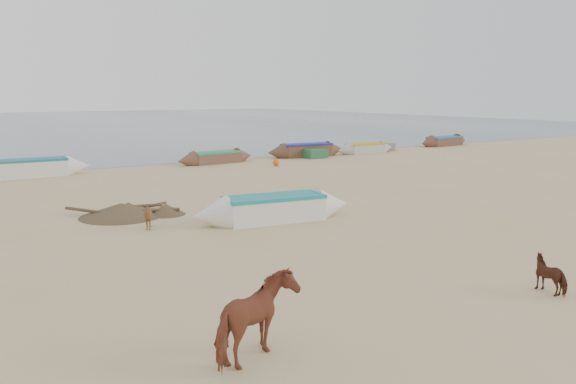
# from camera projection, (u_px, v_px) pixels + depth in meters

# --- Properties ---
(ground) EXTENTS (140.00, 140.00, 0.00)m
(ground) POSITION_uv_depth(u_px,v_px,m) (358.00, 243.00, 17.26)
(ground) COLOR tan
(ground) RESTS_ON ground
(sea) EXTENTS (160.00, 160.00, 0.00)m
(sea) POSITION_uv_depth(u_px,v_px,m) (12.00, 124.00, 85.30)
(sea) COLOR slate
(sea) RESTS_ON ground
(cow_adult) EXTENTS (1.92, 1.48, 1.48)m
(cow_adult) POSITION_uv_depth(u_px,v_px,m) (256.00, 319.00, 9.54)
(cow_adult) COLOR brown
(cow_adult) RESTS_ON ground
(calf_front) EXTENTS (1.08, 1.04, 0.91)m
(calf_front) POSITION_uv_depth(u_px,v_px,m) (148.00, 216.00, 18.90)
(calf_front) COLOR brown
(calf_front) RESTS_ON ground
(calf_right) EXTENTS (0.93, 1.01, 0.83)m
(calf_right) POSITION_uv_depth(u_px,v_px,m) (552.00, 274.00, 12.94)
(calf_right) COLOR #51271A
(calf_right) RESTS_ON ground
(near_canoe) EXTENTS (6.19, 2.21, 0.93)m
(near_canoe) POSITION_uv_depth(u_px,v_px,m) (274.00, 208.00, 20.18)
(near_canoe) COLOR white
(near_canoe) RESTS_ON ground
(debris_pile) EXTENTS (4.07, 4.07, 0.50)m
(debris_pile) POSITION_uv_depth(u_px,v_px,m) (121.00, 210.00, 20.97)
(debris_pile) COLOR brown
(debris_pile) RESTS_ON ground
(waterline_canoes) EXTENTS (58.82, 3.77, 1.00)m
(waterline_canoes) POSITION_uv_depth(u_px,v_px,m) (141.00, 162.00, 33.97)
(waterline_canoes) COLOR brown
(waterline_canoes) RESTS_ON ground
(beach_clutter) EXTENTS (44.08, 4.58, 0.64)m
(beach_clutter) POSITION_uv_depth(u_px,v_px,m) (184.00, 163.00, 34.97)
(beach_clutter) COLOR #295B33
(beach_clutter) RESTS_ON ground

